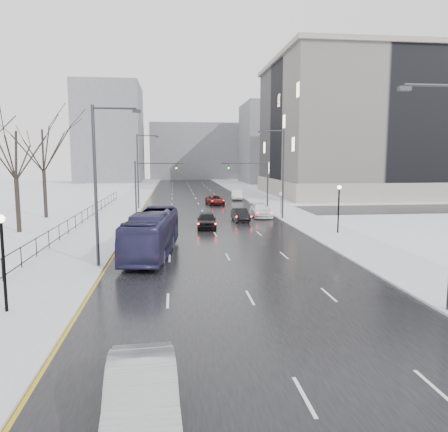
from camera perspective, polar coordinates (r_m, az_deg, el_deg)
name	(u,v)px	position (r m, az deg, el deg)	size (l,w,h in m)	color
road	(198,202)	(67.82, -3.44, 1.78)	(16.00, 150.00, 0.04)	black
cross_road	(203,212)	(55.92, -2.78, 0.56)	(130.00, 10.00, 0.04)	black
sidewalk_left	(129,203)	(68.07, -12.31, 1.69)	(5.00, 150.00, 0.16)	silver
sidewalk_right	(264,201)	(69.17, 5.28, 1.93)	(5.00, 150.00, 0.16)	silver
park_strip	(65,204)	(69.67, -20.11, 1.52)	(14.00, 150.00, 0.12)	white
tree_park_d	(20,233)	(44.27, -25.14, -2.03)	(8.75, 8.75, 12.50)	black
tree_park_e	(46,218)	(53.84, -22.19, -0.29)	(9.45, 9.45, 13.50)	black
iron_fence	(62,229)	(38.99, -20.38, -1.65)	(0.06, 70.00, 1.30)	black
streetlight_r_mid	(281,169)	(48.84, 7.47, 6.08)	(2.95, 0.25, 10.00)	#2D2D33
streetlight_l_near	(99,178)	(27.78, -16.01, 4.78)	(2.95, 0.25, 10.00)	#2D2D33
streetlight_l_far	(140,167)	(59.57, -10.98, 6.26)	(2.95, 0.25, 10.00)	#2D2D33
lamppost_l	(3,249)	(21.10, -26.94, -3.87)	(0.36, 0.36, 4.28)	black
lamppost_r_mid	(339,202)	(40.33, 14.76, 1.78)	(0.36, 0.36, 4.28)	black
mast_signal_right	(259,180)	(56.52, 4.66, 4.77)	(6.10, 0.33, 6.50)	#2D2D33
mast_signal_left	(144,180)	(55.57, -10.39, 4.63)	(6.10, 0.33, 6.50)	#2D2D33
no_uturn_sign	(281,196)	(53.15, 7.45, 2.61)	(0.60, 0.06, 2.70)	#2D2D33
civic_building	(380,135)	(88.39, 19.69, 9.96)	(41.00, 31.00, 24.80)	gray
bldg_far_right	(286,143)	(126.47, 8.06, 9.37)	(24.00, 20.00, 22.00)	slate
bldg_far_left	(110,134)	(133.84, -14.66, 10.38)	(18.00, 22.00, 28.00)	slate
bldg_far_center	(196,152)	(147.60, -3.61, 8.38)	(30.00, 18.00, 18.00)	slate
sedan_left_near	(142,398)	(11.98, -10.68, -22.34)	(1.77, 5.08, 1.67)	#9B9D9F
bus	(152,234)	(31.10, -9.40, -2.29)	(2.56, 10.93, 3.04)	#26264A
sedan_center_near	(207,220)	(42.65, -2.28, -0.54)	(1.84, 4.58, 1.56)	black
sedan_right_near	(240,215)	(47.42, 2.15, 0.16)	(1.44, 4.14, 1.36)	black
sedan_right_cross	(215,200)	(64.36, -1.16, 2.10)	(2.24, 4.86, 1.35)	#4F0D0D
sedan_right_far	(261,211)	(50.81, 4.81, 0.71)	(2.11, 5.19, 1.51)	white
sedan_right_distant	(237,195)	(72.27, 1.68, 2.80)	(1.70, 4.88, 1.61)	silver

